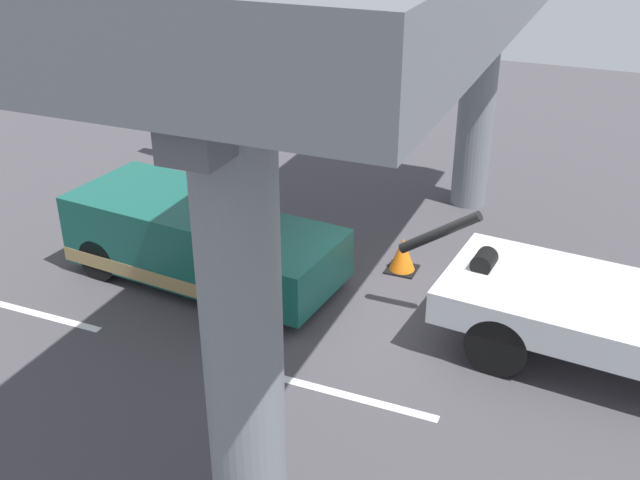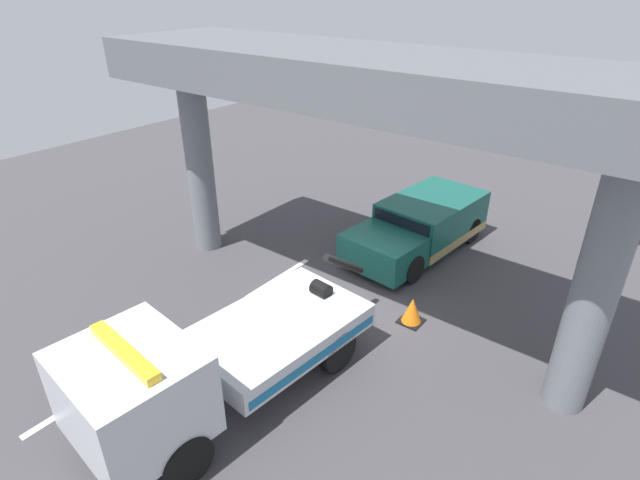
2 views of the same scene
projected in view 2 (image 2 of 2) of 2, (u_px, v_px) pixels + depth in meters
ground_plane at (344, 308)px, 13.33m from camera, size 60.00×40.00×0.10m
lane_stripe_west at (386, 211)px, 18.76m from camera, size 2.60×0.16×0.01m
lane_stripe_mid at (279, 278)px, 14.58m from camera, size 2.60×0.16×0.01m
lane_stripe_east at (85, 398)px, 10.41m from camera, size 2.60×0.16×0.01m
tow_truck_white at (203, 364)px, 9.58m from camera, size 7.33×2.92×2.46m
towed_van_green at (421, 226)px, 15.84m from camera, size 5.37×2.63×1.58m
overpass_structure at (352, 96)px, 10.79m from camera, size 3.60×12.99×6.44m
traffic_light_near at (636, 164)px, 13.98m from camera, size 0.39×0.32×4.32m
traffic_cone_orange at (412, 311)px, 12.58m from camera, size 0.59×0.59×0.70m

